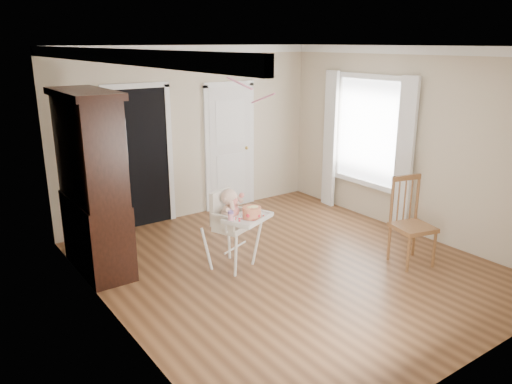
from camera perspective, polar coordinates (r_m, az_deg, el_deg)
floor at (r=6.46m, az=3.80°, el=-8.42°), size 5.00×5.00×0.00m
ceiling at (r=5.85m, az=4.33°, el=16.26°), size 5.00×5.00×0.00m
wall_back at (r=8.06m, az=-7.36°, el=6.67°), size 4.50×0.00×4.50m
wall_left at (r=4.95m, az=-16.56°, el=-0.38°), size 0.00×5.00×5.00m
wall_right at (r=7.62m, az=17.32°, el=5.45°), size 0.00×5.00×5.00m
crown_molding at (r=5.85m, az=4.32°, el=15.67°), size 4.50×5.00×0.12m
doorway at (r=7.72m, az=-13.14°, el=4.09°), size 1.06×0.05×2.22m
closet_door at (r=8.45m, az=-3.00°, el=5.00°), size 0.96×0.09×2.13m
window_right at (r=8.07m, az=12.47°, el=5.97°), size 0.13×1.84×2.30m
high_chair at (r=6.19m, az=-2.76°, el=-3.25°), size 0.80×0.88×1.02m
baby at (r=6.15m, az=-2.96°, el=-1.84°), size 0.34×0.26×0.47m
cake at (r=6.02m, az=-0.48°, el=-2.33°), size 0.29×0.29×0.14m
sippy_cup at (r=5.88m, az=-2.91°, el=-2.78°), size 0.07×0.07×0.17m
china_cabinet at (r=6.31m, az=-18.17°, el=0.92°), size 0.59×1.32×2.23m
dining_chair at (r=6.66m, az=17.33°, el=-3.52°), size 0.56×0.56×1.13m
streamer at (r=6.91m, az=-1.89°, el=12.32°), size 0.11×0.49×0.15m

